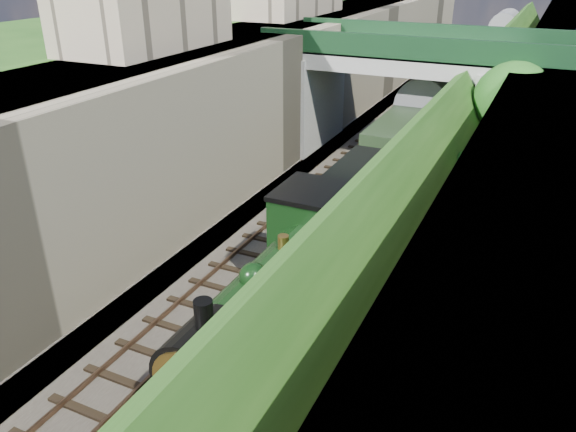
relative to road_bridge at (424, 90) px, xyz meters
The scene contains 14 objects.
trackbed 5.72m from the road_bridge, 103.28° to the right, with size 10.00×90.00×0.20m, color #473F38.
retaining_wall 7.61m from the road_bridge, 148.17° to the right, with size 1.00×90.00×7.00m, color #756B56.
street_plateau_left 10.73m from the road_bridge, 158.09° to the right, with size 6.00×90.00×7.00m, color #262628.
embankment_slope 6.42m from the road_bridge, 50.57° to the right, with size 4.64×90.14×6.55m.
track_left 6.27m from the road_bridge, 126.35° to the right, with size 2.50×90.00×0.20m.
track_right 5.54m from the road_bridge, 86.34° to the right, with size 2.50×90.00×0.20m.
road_bridge is the anchor object (origin of this frame).
building_near 15.27m from the road_bridge, 136.24° to the right, with size 4.00×8.00×4.00m, color gray.
tree 6.16m from the road_bridge, 35.92° to the right, with size 3.60×3.80×6.60m.
locomotive 18.56m from the road_bridge, 89.20° to the right, with size 3.10×10.22×3.83m.
tender 11.33m from the road_bridge, 88.68° to the right, with size 2.70×6.00×3.05m.
coach_front 2.56m from the road_bridge, 80.56° to the left, with size 2.90×18.00×3.70m.
coach_middle 20.44m from the road_bridge, 89.28° to the left, with size 2.90×18.00×3.70m.
coach_rear 39.19m from the road_bridge, 89.63° to the left, with size 2.90×18.00×3.70m.
Camera 1 is at (7.33, -6.93, 10.98)m, focal length 35.00 mm.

